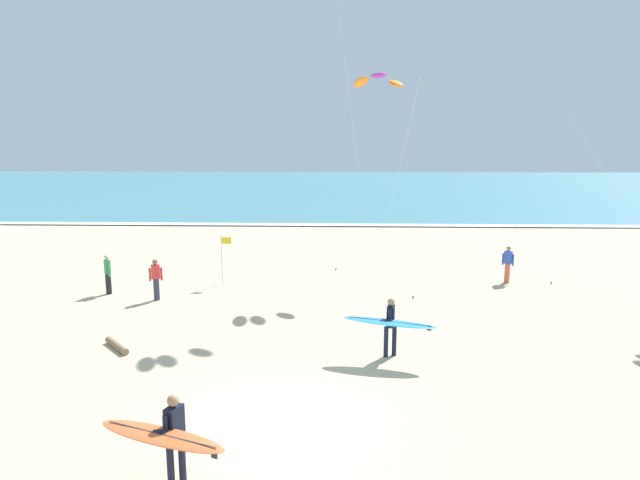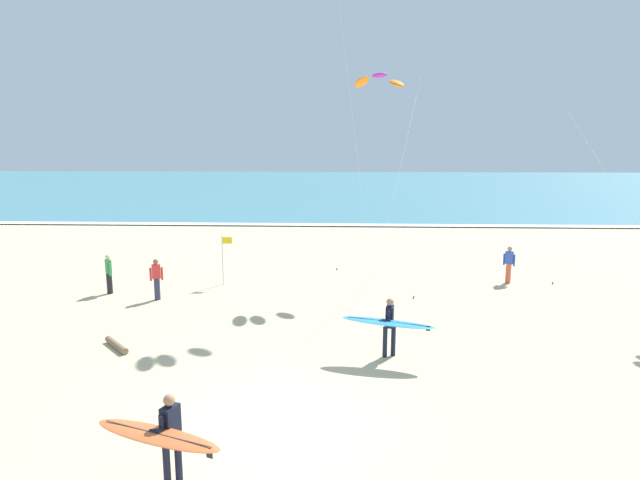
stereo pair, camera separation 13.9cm
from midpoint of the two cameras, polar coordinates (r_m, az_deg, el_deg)
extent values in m
plane|color=#D1BA8E|center=(12.34, -4.68, -18.94)|extent=(160.00, 160.00, 0.00)
cube|color=teal|center=(67.55, 1.16, 5.57)|extent=(160.00, 60.00, 0.08)
cube|color=white|center=(38.06, 0.23, 1.63)|extent=(160.00, 1.08, 0.01)
cylinder|color=black|center=(15.62, 7.11, -10.61)|extent=(0.13, 0.13, 0.88)
cylinder|color=black|center=(15.75, 7.97, -10.45)|extent=(0.13, 0.13, 0.88)
cube|color=black|center=(15.43, 7.61, -7.97)|extent=(0.27, 0.37, 0.60)
cube|color=white|center=(15.43, 7.22, -7.80)|extent=(0.05, 0.20, 0.32)
sphere|color=#A87A59|center=(15.30, 7.65, -6.48)|extent=(0.21, 0.21, 0.21)
cylinder|color=black|center=(15.18, 7.51, -7.85)|extent=(0.09, 0.09, 0.26)
cylinder|color=black|center=(15.14, 7.23, -8.41)|extent=(0.26, 0.13, 0.14)
cylinder|color=black|center=(15.66, 7.70, -7.84)|extent=(0.09, 0.09, 0.56)
ellipsoid|color=#3399D8|center=(15.11, 7.44, -8.61)|extent=(2.63, 1.06, 0.17)
cube|color=#333333|center=(15.10, 7.44, -8.48)|extent=(2.21, 0.49, 0.09)
cube|color=#262628|center=(15.06, 11.56, -9.10)|extent=(0.12, 0.04, 0.14)
cylinder|color=black|center=(10.73, -15.46, -21.55)|extent=(0.13, 0.13, 0.88)
cylinder|color=black|center=(10.76, -14.29, -21.40)|extent=(0.13, 0.13, 0.88)
cube|color=black|center=(10.37, -15.08, -18.00)|extent=(0.31, 0.39, 0.60)
cube|color=blue|center=(10.41, -15.56, -17.66)|extent=(0.09, 0.19, 0.32)
sphere|color=#A87A59|center=(10.18, -15.20, -15.93)|extent=(0.21, 0.21, 0.21)
cylinder|color=black|center=(10.16, -15.97, -17.97)|extent=(0.09, 0.09, 0.26)
cylinder|color=black|center=(10.20, -16.55, -18.72)|extent=(0.26, 0.17, 0.14)
cylinder|color=black|center=(10.54, -14.24, -17.70)|extent=(0.09, 0.09, 0.56)
ellipsoid|color=orange|center=(10.16, -16.42, -19.10)|extent=(2.61, 1.49, 0.13)
cube|color=#333333|center=(10.14, -16.43, -18.92)|extent=(2.12, 0.88, 0.06)
cube|color=#262628|center=(9.60, -11.12, -21.23)|extent=(0.12, 0.06, 0.14)
cylinder|color=silver|center=(23.51, 3.92, 10.44)|extent=(1.55, 2.27, 11.79)
cylinder|color=brown|center=(25.37, 1.94, -3.08)|extent=(0.06, 0.06, 0.10)
ellipsoid|color=orange|center=(23.88, 8.25, 15.99)|extent=(0.85, 1.13, 0.50)
ellipsoid|color=purple|center=(23.55, 6.46, 16.84)|extent=(0.85, 1.12, 0.20)
ellipsoid|color=orange|center=(23.18, 4.59, 16.23)|extent=(0.85, 1.13, 0.50)
cylinder|color=silver|center=(21.99, 8.17, 5.57)|extent=(1.29, 3.15, 8.14)
cylinder|color=brown|center=(21.30, 10.00, -5.94)|extent=(0.06, 0.06, 0.10)
cylinder|color=silver|center=(23.88, 29.49, 3.45)|extent=(3.78, 2.85, 7.11)
cylinder|color=brown|center=(25.01, 23.42, -4.18)|extent=(0.06, 0.06, 0.10)
cylinder|color=#2D334C|center=(21.63, -16.58, -4.96)|extent=(0.22, 0.22, 0.84)
cube|color=red|center=(21.46, -16.67, -3.19)|extent=(0.36, 0.28, 0.54)
sphere|color=brown|center=(21.37, -16.73, -2.20)|extent=(0.20, 0.20, 0.20)
cylinder|color=red|center=(21.48, -17.22, -3.48)|extent=(0.08, 0.08, 0.50)
cylinder|color=red|center=(21.48, -16.10, -3.41)|extent=(0.08, 0.08, 0.50)
cylinder|color=#D8593F|center=(24.45, 19.34, -3.33)|extent=(0.22, 0.22, 0.84)
cube|color=#3351B7|center=(24.30, 19.44, -1.75)|extent=(0.37, 0.32, 0.54)
sphere|color=#A87A59|center=(24.22, 19.50, -0.87)|extent=(0.20, 0.20, 0.20)
cylinder|color=#3351B7|center=(24.37, 18.95, -1.93)|extent=(0.08, 0.08, 0.50)
cylinder|color=#3351B7|center=(24.28, 19.91, -2.03)|extent=(0.08, 0.08, 0.50)
cylinder|color=black|center=(23.07, -21.10, -4.27)|extent=(0.22, 0.22, 0.84)
cube|color=#339351|center=(22.91, -21.22, -2.60)|extent=(0.34, 0.36, 0.54)
sphere|color=beige|center=(22.83, -21.28, -1.67)|extent=(0.20, 0.20, 0.20)
cylinder|color=#339351|center=(23.13, -21.33, -2.74)|extent=(0.08, 0.08, 0.50)
cylinder|color=#339351|center=(22.74, -21.07, -2.95)|extent=(0.08, 0.08, 0.50)
cylinder|color=silver|center=(23.04, -10.04, -2.11)|extent=(0.05, 0.05, 2.10)
cube|color=yellow|center=(22.82, -9.57, -0.03)|extent=(0.40, 0.02, 0.28)
cylinder|color=#846B4C|center=(17.27, -20.40, -10.31)|extent=(1.06, 1.11, 0.20)
camera|label=1|loc=(0.07, -89.79, 0.04)|focal=30.43mm
camera|label=2|loc=(0.07, 90.21, -0.04)|focal=30.43mm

